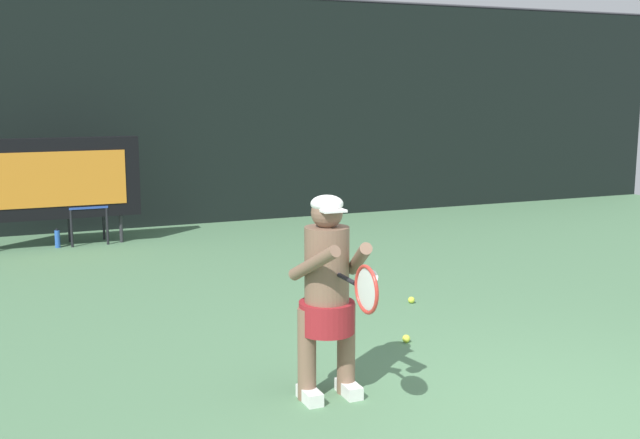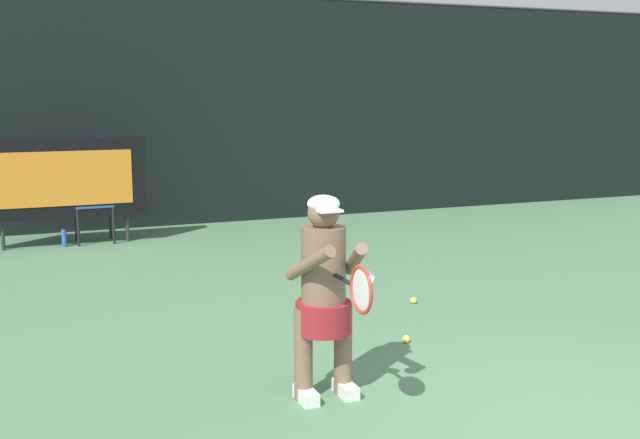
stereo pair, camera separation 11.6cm
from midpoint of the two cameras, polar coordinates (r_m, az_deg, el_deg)
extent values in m
cube|color=#4F7A54|center=(5.24, 17.78, -15.06)|extent=(18.00, 22.00, 0.02)
cube|color=black|center=(12.53, -7.41, 7.98)|extent=(18.00, 0.12, 3.60)
cube|color=black|center=(11.07, -18.24, 2.96)|extent=(2.20, 0.20, 1.10)
cube|color=orange|center=(10.96, -18.20, 2.90)|extent=(1.80, 0.01, 0.75)
cylinder|color=#2D2D33|center=(11.15, -22.26, -1.13)|extent=(0.05, 0.05, 0.40)
cylinder|color=#2D2D33|center=(11.25, -13.85, -0.60)|extent=(0.05, 0.05, 0.40)
cylinder|color=black|center=(11.08, -17.27, -0.59)|extent=(0.04, 0.04, 0.52)
cylinder|color=black|center=(11.13, -14.81, -0.44)|extent=(0.04, 0.04, 0.52)
cylinder|color=black|center=(11.48, -17.43, -0.26)|extent=(0.04, 0.04, 0.52)
cylinder|color=black|center=(11.52, -15.06, -0.11)|extent=(0.04, 0.04, 0.52)
cube|color=#2A49A5|center=(11.26, -16.21, 1.03)|extent=(0.52, 0.44, 0.03)
cylinder|color=black|center=(11.40, -17.57, 2.42)|extent=(0.04, 0.04, 0.56)
cylinder|color=black|center=(11.45, -15.18, 2.55)|extent=(0.04, 0.04, 0.56)
cube|color=#2A49A5|center=(11.41, -16.40, 3.03)|extent=(0.48, 0.02, 0.34)
cylinder|color=black|center=(11.21, -17.47, 1.99)|extent=(0.04, 0.44, 0.04)
cylinder|color=black|center=(11.25, -15.05, 2.14)|extent=(0.04, 0.44, 0.04)
cylinder|color=blue|center=(11.14, -18.22, -1.32)|extent=(0.07, 0.07, 0.24)
cylinder|color=black|center=(11.11, -18.26, -0.65)|extent=(0.03, 0.03, 0.03)
cube|color=white|center=(5.46, -0.42, -12.94)|extent=(0.11, 0.26, 0.09)
cube|color=white|center=(5.56, 2.53, -12.49)|extent=(0.11, 0.26, 0.09)
cylinder|color=brown|center=(5.40, -0.62, -9.98)|extent=(0.13, 0.13, 0.66)
cylinder|color=brown|center=(5.51, 2.34, -9.58)|extent=(0.13, 0.13, 0.66)
cylinder|color=maroon|center=(5.37, 0.88, -7.26)|extent=(0.39, 0.39, 0.22)
cylinder|color=brown|center=(5.28, 0.89, -3.55)|extent=(0.31, 0.31, 0.56)
sphere|color=brown|center=(5.21, 0.90, 0.52)|extent=(0.22, 0.22, 0.22)
ellipsoid|color=white|center=(5.20, 0.90, 1.18)|extent=(0.22, 0.22, 0.12)
cube|color=white|center=(5.11, 1.33, 0.66)|extent=(0.17, 0.12, 0.02)
cylinder|color=brown|center=(5.05, -0.11, -3.28)|extent=(0.20, 0.50, 0.32)
cylinder|color=brown|center=(5.18, 3.29, -2.97)|extent=(0.20, 0.50, 0.32)
cylinder|color=white|center=(5.11, 4.05, -4.36)|extent=(0.13, 0.12, 0.12)
cylinder|color=black|center=(5.06, 2.29, -4.42)|extent=(0.03, 0.28, 0.03)
torus|color=red|center=(4.79, 3.78, -5.23)|extent=(0.02, 0.31, 0.31)
ellipsoid|color=silver|center=(4.79, 3.78, -5.23)|extent=(0.01, 0.26, 0.26)
sphere|color=#CCDB3D|center=(7.86, 7.40, -5.99)|extent=(0.07, 0.07, 0.07)
sphere|color=#CCDB3D|center=(6.68, 6.93, -8.83)|extent=(0.07, 0.07, 0.07)
camera|label=1|loc=(0.06, -89.77, 0.04)|focal=43.01mm
camera|label=2|loc=(0.06, 90.23, -0.04)|focal=43.01mm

